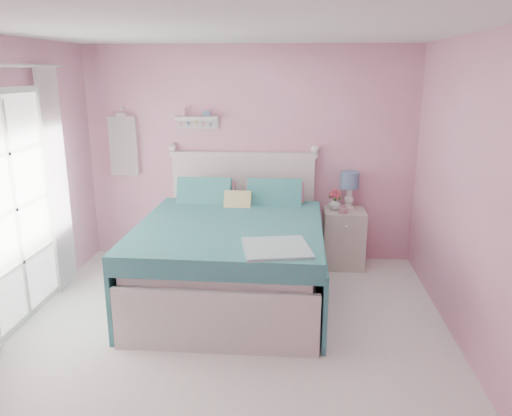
# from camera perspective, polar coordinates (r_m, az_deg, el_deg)

# --- Properties ---
(floor) EXTENTS (4.50, 4.50, 0.00)m
(floor) POSITION_cam_1_polar(r_m,az_deg,el_deg) (4.44, -3.49, -15.73)
(floor) COLOR white
(floor) RESTS_ON ground
(room_shell) EXTENTS (4.50, 4.50, 4.50)m
(room_shell) POSITION_cam_1_polar(r_m,az_deg,el_deg) (3.87, -3.87, 4.77)
(room_shell) COLOR pink
(room_shell) RESTS_ON floor
(bed) EXTENTS (1.84, 2.33, 1.35)m
(bed) POSITION_cam_1_polar(r_m,az_deg,el_deg) (5.24, -2.72, -5.44)
(bed) COLOR silver
(bed) RESTS_ON floor
(nightstand) EXTENTS (0.48, 0.48, 0.70)m
(nightstand) POSITION_cam_1_polar(r_m,az_deg,el_deg) (6.10, 9.97, -3.40)
(nightstand) COLOR beige
(nightstand) RESTS_ON floor
(table_lamp) EXTENTS (0.22, 0.22, 0.44)m
(table_lamp) POSITION_cam_1_polar(r_m,az_deg,el_deg) (6.05, 10.64, 2.86)
(table_lamp) COLOR white
(table_lamp) RESTS_ON nightstand
(vase) EXTENTS (0.19, 0.19, 0.15)m
(vase) POSITION_cam_1_polar(r_m,az_deg,el_deg) (5.99, 8.96, 0.52)
(vase) COLOR silver
(vase) RESTS_ON nightstand
(teacup) EXTENTS (0.11, 0.11, 0.08)m
(teacup) POSITION_cam_1_polar(r_m,az_deg,el_deg) (5.86, 9.97, -0.25)
(teacup) COLOR #CC899A
(teacup) RESTS_ON nightstand
(roses) EXTENTS (0.14, 0.11, 0.12)m
(roses) POSITION_cam_1_polar(r_m,az_deg,el_deg) (5.96, 8.99, 1.58)
(roses) COLOR #CD465C
(roses) RESTS_ON vase
(wall_shelf) EXTENTS (0.50, 0.15, 0.25)m
(wall_shelf) POSITION_cam_1_polar(r_m,az_deg,el_deg) (6.10, -6.78, 10.03)
(wall_shelf) COLOR silver
(wall_shelf) RESTS_ON room_shell
(hanging_dress) EXTENTS (0.34, 0.03, 0.72)m
(hanging_dress) POSITION_cam_1_polar(r_m,az_deg,el_deg) (6.37, -14.92, 6.82)
(hanging_dress) COLOR white
(hanging_dress) RESTS_ON room_shell
(french_door) EXTENTS (0.04, 1.32, 2.16)m
(french_door) POSITION_cam_1_polar(r_m,az_deg,el_deg) (5.02, -25.86, -0.24)
(french_door) COLOR silver
(french_door) RESTS_ON floor
(curtain_far) EXTENTS (0.04, 0.40, 2.32)m
(curtain_far) POSITION_cam_1_polar(r_m,az_deg,el_deg) (5.61, -21.80, 2.84)
(curtain_far) COLOR white
(curtain_far) RESTS_ON floor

